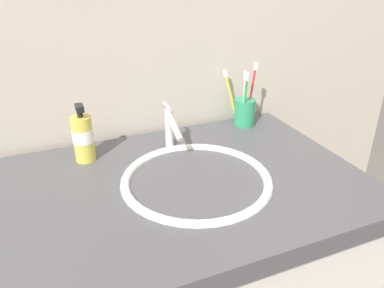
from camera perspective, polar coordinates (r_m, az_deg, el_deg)
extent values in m
cube|color=beige|center=(1.19, -8.20, 16.79)|extent=(2.13, 0.04, 2.40)
cube|color=#4C4C51|center=(0.99, -1.31, -6.81)|extent=(0.93, 0.64, 0.05)
ellipsoid|color=white|center=(1.01, 0.67, -7.39)|extent=(0.34, 0.34, 0.08)
torus|color=white|center=(0.98, 0.68, -5.41)|extent=(0.39, 0.39, 0.02)
cylinder|color=#595B60|center=(1.03, 0.66, -9.10)|extent=(0.03, 0.03, 0.01)
cylinder|color=silver|center=(1.12, -3.44, 2.27)|extent=(0.02, 0.02, 0.12)
cylinder|color=silver|center=(1.07, -2.65, 2.63)|extent=(0.02, 0.10, 0.06)
cylinder|color=silver|center=(1.11, -3.80, 5.78)|extent=(0.01, 0.05, 0.01)
cylinder|color=#2D9966|center=(1.30, 7.87, 4.74)|extent=(0.07, 0.07, 0.09)
cylinder|color=red|center=(1.28, 8.81, 7.18)|extent=(0.02, 0.02, 0.20)
cube|color=white|center=(1.26, 9.51, 11.38)|extent=(0.02, 0.01, 0.02)
cylinder|color=green|center=(1.25, 7.89, 6.26)|extent=(0.02, 0.04, 0.18)
cube|color=white|center=(1.21, 8.25, 9.90)|extent=(0.01, 0.02, 0.03)
cylinder|color=white|center=(1.25, 7.80, 6.43)|extent=(0.03, 0.04, 0.18)
cube|color=white|center=(1.21, 7.96, 10.16)|extent=(0.02, 0.02, 0.03)
cylinder|color=yellow|center=(1.29, 5.91, 6.81)|extent=(0.04, 0.04, 0.17)
cube|color=white|center=(1.27, 5.06, 10.49)|extent=(0.02, 0.02, 0.03)
cylinder|color=#DBCC4C|center=(1.09, -15.95, 0.74)|extent=(0.06, 0.06, 0.13)
cylinder|color=black|center=(1.06, -16.45, 4.40)|extent=(0.02, 0.02, 0.02)
cube|color=black|center=(1.04, -16.50, 5.20)|extent=(0.02, 0.04, 0.02)
cylinder|color=white|center=(1.09, -16.02, 1.22)|extent=(0.06, 0.06, 0.04)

